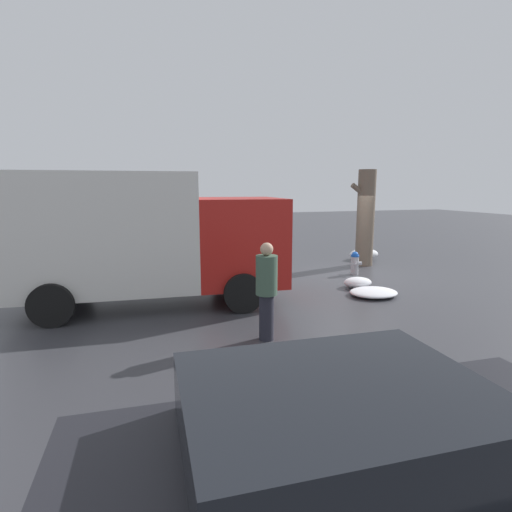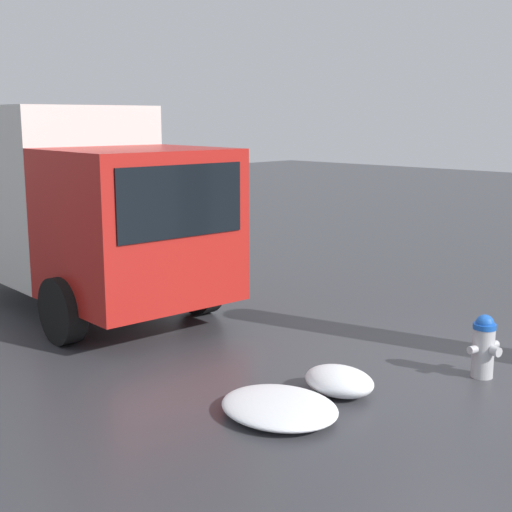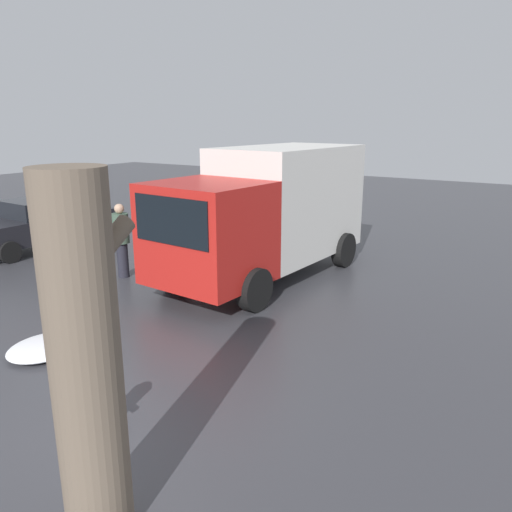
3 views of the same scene
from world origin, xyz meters
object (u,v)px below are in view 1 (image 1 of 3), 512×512
at_px(fire_hydrant, 355,263).
at_px(pedestrian, 267,288).
at_px(parked_car, 354,470).
at_px(tree_trunk, 365,218).
at_px(delivery_truck, 147,236).

height_order(fire_hydrant, pedestrian, pedestrian).
xyz_separation_m(fire_hydrant, parked_car, (5.41, 8.87, 0.38)).
bearing_deg(parked_car, pedestrian, 171.67).
relative_size(fire_hydrant, pedestrian, 0.41).
distance_m(tree_trunk, pedestrian, 8.11).
bearing_deg(tree_trunk, parked_car, 57.17).
bearing_deg(pedestrian, tree_trunk, 107.08).
distance_m(tree_trunk, delivery_truck, 8.13).
xyz_separation_m(pedestrian, parked_car, (0.83, 4.40, -0.24)).
bearing_deg(tree_trunk, fire_hydrant, 48.19).
xyz_separation_m(tree_trunk, parked_car, (6.54, 10.13, -0.96)).
bearing_deg(pedestrian, parked_car, -38.77).
xyz_separation_m(tree_trunk, delivery_truck, (7.65, 2.75, -0.05)).
distance_m(delivery_truck, parked_car, 7.52).
bearing_deg(fire_hydrant, delivery_truck, -153.44).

